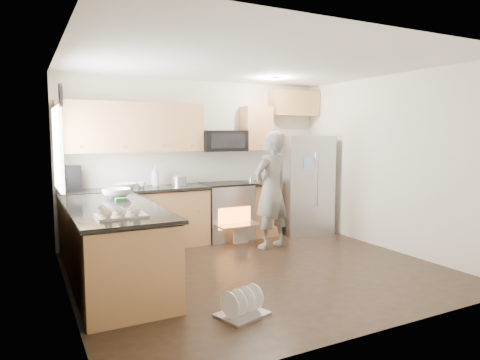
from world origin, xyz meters
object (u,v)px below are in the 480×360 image
stove_range (226,198)px  dish_rack (242,308)px  person (271,190)px  refrigerator (305,185)px

stove_range → dish_rack: stove_range is taller
person → stove_range: bearing=-81.3°
stove_range → refrigerator: size_ratio=1.05×
refrigerator → person: 1.20m
refrigerator → person: person is taller
refrigerator → dish_rack: (-2.60, -2.61, -0.78)m
refrigerator → dish_rack: refrigerator is taller
stove_range → refrigerator: 1.45m
refrigerator → person: (-1.05, -0.59, 0.04)m
stove_range → person: (0.37, -0.83, 0.21)m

